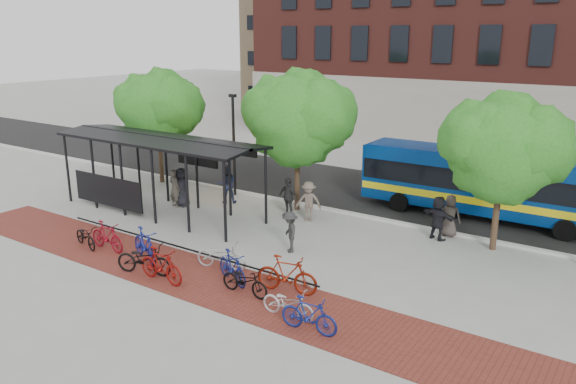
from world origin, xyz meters
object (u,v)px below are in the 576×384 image
Objects in this scene: tree_a at (159,106)px; pedestrian_2 at (227,184)px; bike_10 at (288,303)px; pedestrian_5 at (438,218)px; pedestrian_3 at (309,201)px; pedestrian_6 at (450,216)px; bike_9 at (287,275)px; pedestrian_0 at (182,187)px; bike_7 at (232,267)px; lamp_post_left at (234,142)px; tree_c at (506,146)px; pedestrian_9 at (290,232)px; bike_8 at (245,281)px; bike_6 at (221,256)px; pedestrian_4 at (288,197)px; bus_shelter at (157,148)px; bike_11 at (309,315)px; pedestrian_1 at (175,188)px; bike_5 at (161,265)px; bike_3 at (145,245)px; bike_4 at (144,259)px; tree_b at (300,115)px; bus at (486,181)px; bike_1 at (107,236)px; bike_0 at (86,236)px.

tree_a is 6.49m from pedestrian_2.
pedestrian_5 is (1.33, 8.71, 0.45)m from bike_10.
pedestrian_6 is at bearing -2.83° from pedestrian_3.
pedestrian_0 is (-9.42, 4.91, 0.31)m from bike_9.
bike_7 is 3.04m from bike_10.
lamp_post_left is 13.40m from bike_10.
bike_10 is (-3.58, -8.91, -3.60)m from tree_c.
pedestrian_3 is 1.13× the size of pedestrian_9.
bike_10 is at bearing -156.44° from bike_9.
pedestrian_6 reaches higher than bike_8.
pedestrian_9 is at bearing -21.83° from tree_a.
bike_9 is 1.11× the size of pedestrian_0.
pedestrian_5 is (5.25, 7.11, 0.41)m from bike_6.
bus_shelter is at bearing -141.27° from pedestrian_4.
pedestrian_9 is (-6.40, -4.65, -3.26)m from tree_c.
pedestrian_4 is (-1.13, 0.05, 0.01)m from pedestrian_3.
pedestrian_5 is (-2.25, -0.20, -3.15)m from tree_c.
bike_8 is at bearing -134.97° from bike_6.
bike_7 is at bearing -58.63° from pedestrian_4.
bike_10 is 11.89m from pedestrian_2.
bike_11 is 9.10m from pedestrian_5.
pedestrian_1 is at bearing 30.54° from pedestrian_5.
pedestrian_6 is at bearing -31.42° from bike_5.
bike_3 is 2.95m from bike_6.
lamp_post_left is 11.26m from pedestrian_6.
bike_4 is (3.69, -9.39, -2.21)m from lamp_post_left.
bike_7 is (2.53, -7.95, -3.92)m from tree_b.
bike_8 is (0.91, -0.48, -0.07)m from bike_7.
bus_shelter is 5.92× the size of pedestrian_3.
lamp_post_left is 2.86× the size of bike_8.
bus is 5.86× the size of bike_6.
bike_1 is 1.01× the size of pedestrian_0.
tree_c is 15.27m from bike_1.
pedestrian_9 is at bearing -20.54° from pedestrian_0.
bike_4 is 3.91m from bike_8.
tree_c is at bearing -60.60° from bike_6.
bike_9 is 1.19× the size of bike_11.
pedestrian_0 is at bearing 55.36° from bike_11.
bus_shelter is 5.64× the size of bike_6.
pedestrian_1 is (-10.58, 5.97, 0.45)m from bike_10.
pedestrian_6 is at bearing -55.23° from bike_4.
bus reaches higher than bike_6.
bus reaches higher than pedestrian_4.
bike_9 is (1.93, 0.38, 0.08)m from bike_7.
bike_11 is at bearing -76.21° from pedestrian_3.
pedestrian_0 is (-6.46, 4.65, 0.44)m from bike_6.
bus_shelter is at bearing 95.39° from pedestrian_1.
bike_0 is 5.87m from bike_6.
bus_shelter is 7.98m from bike_6.
tree_c is 10.83m from bike_7.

